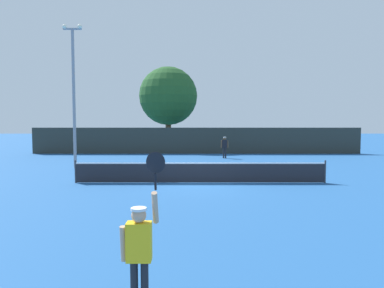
# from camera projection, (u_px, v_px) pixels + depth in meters

# --- Properties ---
(ground_plane) EXTENTS (120.00, 120.00, 0.00)m
(ground_plane) POSITION_uv_depth(u_px,v_px,m) (200.00, 183.00, 16.54)
(ground_plane) COLOR #235693
(tennis_net) EXTENTS (11.79, 0.08, 1.07)m
(tennis_net) POSITION_uv_depth(u_px,v_px,m) (200.00, 172.00, 16.50)
(tennis_net) COLOR #232328
(tennis_net) RESTS_ON ground
(perimeter_fence) EXTENTS (28.72, 0.12, 2.29)m
(perimeter_fence) POSITION_uv_depth(u_px,v_px,m) (196.00, 141.00, 30.78)
(perimeter_fence) COLOR #2D332D
(perimeter_fence) RESTS_ON ground
(player_serving) EXTENTS (0.67, 0.39, 2.47)m
(player_serving) POSITION_uv_depth(u_px,v_px,m) (139.00, 243.00, 5.36)
(player_serving) COLOR yellow
(player_serving) RESTS_ON ground
(player_receiving) EXTENTS (0.57, 0.24, 1.65)m
(player_receiving) POSITION_uv_depth(u_px,v_px,m) (224.00, 145.00, 27.17)
(player_receiving) COLOR black
(player_receiving) RESTS_ON ground
(tennis_ball) EXTENTS (0.07, 0.07, 0.07)m
(tennis_ball) POSITION_uv_depth(u_px,v_px,m) (194.00, 178.00, 17.84)
(tennis_ball) COLOR #CCE033
(tennis_ball) RESTS_ON ground
(light_pole) EXTENTS (1.18, 0.28, 8.64)m
(light_pole) POSITION_uv_depth(u_px,v_px,m) (73.00, 88.00, 21.19)
(light_pole) COLOR gray
(light_pole) RESTS_ON ground
(large_tree) EXTENTS (5.80, 5.80, 8.25)m
(large_tree) POSITION_uv_depth(u_px,v_px,m) (168.00, 96.00, 35.13)
(large_tree) COLOR brown
(large_tree) RESTS_ON ground
(parked_car_near) EXTENTS (2.46, 4.42, 1.69)m
(parked_car_near) POSITION_uv_depth(u_px,v_px,m) (162.00, 140.00, 38.41)
(parked_car_near) COLOR white
(parked_car_near) RESTS_ON ground
(parked_car_mid) EXTENTS (2.25, 4.35, 1.69)m
(parked_car_mid) POSITION_uv_depth(u_px,v_px,m) (258.00, 140.00, 38.46)
(parked_car_mid) COLOR white
(parked_car_mid) RESTS_ON ground
(parked_car_far) EXTENTS (2.41, 4.41, 1.69)m
(parked_car_far) POSITION_uv_depth(u_px,v_px,m) (285.00, 140.00, 38.95)
(parked_car_far) COLOR navy
(parked_car_far) RESTS_ON ground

